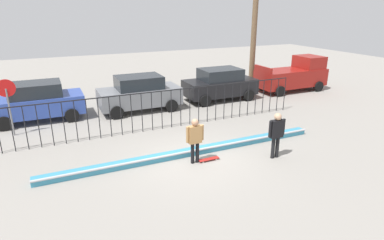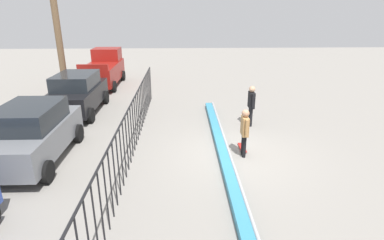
{
  "view_description": "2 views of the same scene",
  "coord_description": "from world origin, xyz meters",
  "px_view_note": "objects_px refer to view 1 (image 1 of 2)",
  "views": [
    {
      "loc": [
        -4.62,
        -9.93,
        5.35
      ],
      "look_at": [
        0.66,
        1.66,
        0.92
      ],
      "focal_mm": 30.52,
      "sensor_mm": 36.0,
      "label": 1
    },
    {
      "loc": [
        -9.63,
        1.85,
        4.82
      ],
      "look_at": [
        0.92,
        1.48,
        0.96
      ],
      "focal_mm": 28.94,
      "sensor_mm": 36.0,
      "label": 2
    }
  ],
  "objects_px": {
    "skateboarder": "(195,137)",
    "parked_car_gray": "(139,93)",
    "parked_car_black": "(220,84)",
    "stop_sign": "(8,100)",
    "camera_operator": "(277,131)",
    "parked_car_blue": "(37,101)",
    "pickup_truck": "(294,75)",
    "skateboard": "(209,159)"
  },
  "relations": [
    {
      "from": "camera_operator",
      "to": "parked_car_blue",
      "type": "relative_size",
      "value": 0.41
    },
    {
      "from": "camera_operator",
      "to": "pickup_truck",
      "type": "xyz_separation_m",
      "value": [
        7.7,
        7.97,
        -0.01
      ]
    },
    {
      "from": "skateboarder",
      "to": "stop_sign",
      "type": "relative_size",
      "value": 0.67
    },
    {
      "from": "pickup_truck",
      "to": "stop_sign",
      "type": "xyz_separation_m",
      "value": [
        -16.7,
        -1.4,
        0.58
      ]
    },
    {
      "from": "pickup_truck",
      "to": "parked_car_black",
      "type": "bearing_deg",
      "value": 176.46
    },
    {
      "from": "skateboard",
      "to": "pickup_truck",
      "type": "distance_m",
      "value": 12.4
    },
    {
      "from": "skateboarder",
      "to": "parked_car_gray",
      "type": "height_order",
      "value": "parked_car_gray"
    },
    {
      "from": "skateboarder",
      "to": "pickup_truck",
      "type": "distance_m",
      "value": 12.76
    },
    {
      "from": "camera_operator",
      "to": "parked_car_gray",
      "type": "bearing_deg",
      "value": -35.33
    },
    {
      "from": "parked_car_black",
      "to": "pickup_truck",
      "type": "height_order",
      "value": "pickup_truck"
    },
    {
      "from": "camera_operator",
      "to": "parked_car_blue",
      "type": "distance_m",
      "value": 11.51
    },
    {
      "from": "skateboard",
      "to": "stop_sign",
      "type": "xyz_separation_m",
      "value": [
        -6.64,
        5.78,
        1.56
      ]
    },
    {
      "from": "skateboard",
      "to": "pickup_truck",
      "type": "height_order",
      "value": "pickup_truck"
    },
    {
      "from": "camera_operator",
      "to": "parked_car_black",
      "type": "distance_m",
      "value": 8.18
    },
    {
      "from": "skateboarder",
      "to": "pickup_truck",
      "type": "bearing_deg",
      "value": 24.18
    },
    {
      "from": "skateboarder",
      "to": "parked_car_blue",
      "type": "xyz_separation_m",
      "value": [
        -5.07,
        7.46,
        -0.03
      ]
    },
    {
      "from": "skateboarder",
      "to": "parked_car_black",
      "type": "height_order",
      "value": "parked_car_black"
    },
    {
      "from": "parked_car_black",
      "to": "stop_sign",
      "type": "xyz_separation_m",
      "value": [
        -11.06,
        -1.36,
        0.64
      ]
    },
    {
      "from": "parked_car_blue",
      "to": "parked_car_black",
      "type": "height_order",
      "value": "same"
    },
    {
      "from": "parked_car_black",
      "to": "skateboarder",
      "type": "bearing_deg",
      "value": -124.11
    },
    {
      "from": "parked_car_gray",
      "to": "pickup_truck",
      "type": "xyz_separation_m",
      "value": [
        10.64,
        0.14,
        0.06
      ]
    },
    {
      "from": "parked_car_blue",
      "to": "parked_car_gray",
      "type": "xyz_separation_m",
      "value": [
        5.02,
        -0.48,
        0.0
      ]
    },
    {
      "from": "skateboard",
      "to": "parked_car_black",
      "type": "relative_size",
      "value": 0.19
    },
    {
      "from": "stop_sign",
      "to": "skateboard",
      "type": "bearing_deg",
      "value": -41.06
    },
    {
      "from": "pickup_truck",
      "to": "camera_operator",
      "type": "bearing_deg",
      "value": -138.0
    },
    {
      "from": "skateboarder",
      "to": "pickup_truck",
      "type": "relative_size",
      "value": 0.36
    },
    {
      "from": "parked_car_gray",
      "to": "skateboarder",
      "type": "bearing_deg",
      "value": -88.07
    },
    {
      "from": "skateboard",
      "to": "parked_car_black",
      "type": "distance_m",
      "value": 8.45
    },
    {
      "from": "skateboarder",
      "to": "camera_operator",
      "type": "distance_m",
      "value": 3.02
    },
    {
      "from": "skateboard",
      "to": "parked_car_gray",
      "type": "relative_size",
      "value": 0.19
    },
    {
      "from": "skateboard",
      "to": "parked_car_gray",
      "type": "xyz_separation_m",
      "value": [
        -0.57,
        7.05,
        0.91
      ]
    },
    {
      "from": "skateboard",
      "to": "parked_car_gray",
      "type": "height_order",
      "value": "parked_car_gray"
    },
    {
      "from": "parked_car_blue",
      "to": "skateboard",
      "type": "bearing_deg",
      "value": -57.21
    },
    {
      "from": "skateboard",
      "to": "stop_sign",
      "type": "bearing_deg",
      "value": 132.89
    },
    {
      "from": "parked_car_black",
      "to": "skateboard",
      "type": "bearing_deg",
      "value": -120.87
    },
    {
      "from": "parked_car_blue",
      "to": "stop_sign",
      "type": "relative_size",
      "value": 1.72
    },
    {
      "from": "parked_car_blue",
      "to": "parked_car_black",
      "type": "bearing_deg",
      "value": -6.04
    },
    {
      "from": "parked_car_gray",
      "to": "stop_sign",
      "type": "bearing_deg",
      "value": -166.67
    },
    {
      "from": "camera_operator",
      "to": "pickup_truck",
      "type": "bearing_deg",
      "value": -99.94
    },
    {
      "from": "parked_car_gray",
      "to": "stop_sign",
      "type": "height_order",
      "value": "stop_sign"
    },
    {
      "from": "parked_car_gray",
      "to": "pickup_truck",
      "type": "height_order",
      "value": "pickup_truck"
    },
    {
      "from": "camera_operator",
      "to": "parked_car_gray",
      "type": "height_order",
      "value": "parked_car_gray"
    }
  ]
}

